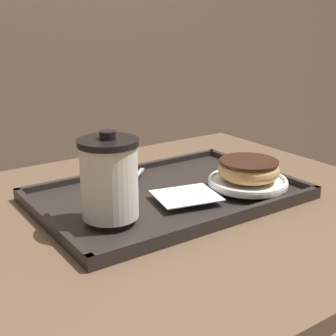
# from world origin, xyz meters

# --- Properties ---
(cafe_table) EXTENTS (0.85, 0.78, 0.76)m
(cafe_table) POSITION_xyz_m (0.00, 0.00, 0.57)
(cafe_table) COLOR brown
(cafe_table) RESTS_ON ground_plane
(serving_tray) EXTENTS (0.50, 0.33, 0.02)m
(serving_tray) POSITION_xyz_m (-0.02, 0.03, 0.76)
(serving_tray) COLOR #282321
(serving_tray) RESTS_ON cafe_table
(napkin_paper) EXTENTS (0.13, 0.12, 0.00)m
(napkin_paper) POSITION_xyz_m (-0.02, -0.03, 0.78)
(napkin_paper) COLOR white
(napkin_paper) RESTS_ON serving_tray
(coffee_cup_front) EXTENTS (0.10, 0.10, 0.14)m
(coffee_cup_front) POSITION_xyz_m (-0.18, -0.03, 0.85)
(coffee_cup_front) COLOR white
(coffee_cup_front) RESTS_ON serving_tray
(plate_with_chocolate_donut) EXTENTS (0.16, 0.16, 0.01)m
(plate_with_chocolate_donut) POSITION_xyz_m (0.12, -0.05, 0.79)
(plate_with_chocolate_donut) COLOR white
(plate_with_chocolate_donut) RESTS_ON serving_tray
(donut_chocolate_glazed) EXTENTS (0.12, 0.12, 0.04)m
(donut_chocolate_glazed) POSITION_xyz_m (0.12, -0.05, 0.81)
(donut_chocolate_glazed) COLOR tan
(donut_chocolate_glazed) RESTS_ON plate_with_chocolate_donut
(spoon) EXTENTS (0.12, 0.12, 0.01)m
(spoon) POSITION_xyz_m (-0.09, 0.08, 0.79)
(spoon) COLOR silver
(spoon) RESTS_ON serving_tray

